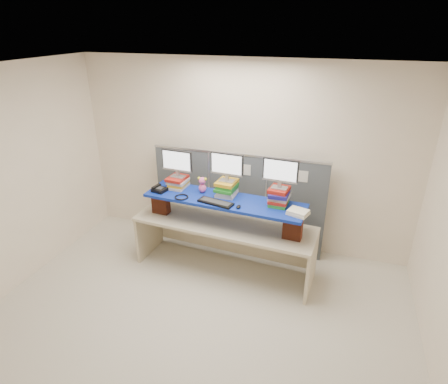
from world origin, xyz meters
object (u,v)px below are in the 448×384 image
(keyboard, at_px, (216,202))
(monitor_left, at_px, (177,162))
(desk, at_px, (224,232))
(blue_board, at_px, (224,200))
(desk_phone, at_px, (159,189))
(monitor_center, at_px, (227,166))
(monitor_right, at_px, (280,172))

(keyboard, bearing_deg, monitor_left, 165.61)
(desk, height_order, keyboard, keyboard)
(blue_board, bearing_deg, monitor_left, 170.86)
(desk_phone, bearing_deg, keyboard, 3.83)
(monitor_center, relative_size, desk_phone, 2.13)
(monitor_left, xyz_separation_m, monitor_right, (1.43, -0.09, 0.06))
(desk, relative_size, monitor_center, 5.65)
(blue_board, distance_m, desk_phone, 0.92)
(monitor_left, xyz_separation_m, monitor_center, (0.73, -0.05, 0.05))
(blue_board, xyz_separation_m, desk_phone, (-0.92, -0.04, 0.05))
(monitor_center, distance_m, desk_phone, 1.01)
(monitor_left, relative_size, desk_phone, 2.13)
(monitor_center, xyz_separation_m, keyboard, (-0.06, -0.27, -0.41))
(monitor_center, xyz_separation_m, desk_phone, (-0.92, -0.16, -0.40))
(keyboard, relative_size, desk_phone, 2.35)
(monitor_right, distance_m, keyboard, 0.90)
(blue_board, distance_m, keyboard, 0.17)
(desk, distance_m, monitor_right, 1.18)
(keyboard, distance_m, desk_phone, 0.87)
(monitor_left, distance_m, monitor_center, 0.73)
(keyboard, bearing_deg, blue_board, 80.13)
(blue_board, distance_m, monitor_center, 0.46)
(desk, height_order, desk_phone, desk_phone)
(blue_board, bearing_deg, keyboard, -107.62)
(monitor_center, distance_m, monitor_right, 0.70)
(desk, height_order, monitor_left, monitor_left)
(monitor_left, relative_size, monitor_center, 1.00)
(monitor_center, relative_size, monitor_right, 1.00)
(blue_board, bearing_deg, desk_phone, -173.73)
(monitor_center, relative_size, keyboard, 0.91)
(desk, relative_size, monitor_left, 5.65)
(keyboard, bearing_deg, desk_phone, -176.20)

